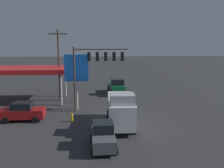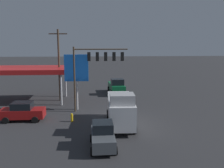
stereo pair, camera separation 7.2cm
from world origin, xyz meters
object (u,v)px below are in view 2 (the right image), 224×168
(fire_hydrant, at_px, (72,117))
(utility_pole, at_px, (59,64))
(pickup_parked, at_px, (117,86))
(hatchback_crossing, at_px, (103,136))
(sedan_waiting, at_px, (23,112))
(price_sign, at_px, (76,70))
(delivery_truck, at_px, (120,109))
(traffic_signal_assembly, at_px, (96,62))

(fire_hydrant, bearing_deg, utility_pole, -75.42)
(pickup_parked, height_order, hatchback_crossing, pickup_parked)
(pickup_parked, relative_size, fire_hydrant, 6.06)
(pickup_parked, height_order, fire_hydrant, pickup_parked)
(sedan_waiting, distance_m, fire_hydrant, 5.15)
(price_sign, height_order, delivery_truck, price_sign)
(sedan_waiting, bearing_deg, pickup_parked, -131.08)
(utility_pole, xyz_separation_m, delivery_truck, (-7.19, 10.82, -3.38))
(price_sign, relative_size, pickup_parked, 1.23)
(utility_pole, distance_m, fire_hydrant, 10.61)
(pickup_parked, bearing_deg, traffic_signal_assembly, -22.39)
(hatchback_crossing, height_order, delivery_truck, delivery_truck)
(utility_pole, bearing_deg, delivery_truck, 123.61)
(utility_pole, bearing_deg, traffic_signal_assembly, 132.06)
(utility_pole, xyz_separation_m, pickup_parked, (-8.09, -3.91, -3.97))
(utility_pole, distance_m, delivery_truck, 13.43)
(traffic_signal_assembly, distance_m, utility_pole, 7.46)
(traffic_signal_assembly, relative_size, utility_pole, 0.78)
(traffic_signal_assembly, height_order, price_sign, traffic_signal_assembly)
(price_sign, bearing_deg, pickup_parked, -122.31)
(utility_pole, bearing_deg, hatchback_crossing, 108.90)
(pickup_parked, bearing_deg, sedan_waiting, -45.05)
(price_sign, bearing_deg, sedan_waiting, 35.59)
(price_sign, relative_size, hatchback_crossing, 1.70)
(traffic_signal_assembly, height_order, utility_pole, utility_pole)
(utility_pole, height_order, hatchback_crossing, utility_pole)
(fire_hydrant, bearing_deg, price_sign, -93.04)
(price_sign, relative_size, fire_hydrant, 7.44)
(traffic_signal_assembly, distance_m, delivery_truck, 7.01)
(hatchback_crossing, relative_size, delivery_truck, 0.56)
(traffic_signal_assembly, relative_size, delivery_truck, 1.09)
(delivery_truck, distance_m, fire_hydrant, 5.20)
(traffic_signal_assembly, distance_m, price_sign, 2.66)
(delivery_truck, bearing_deg, pickup_parked, 178.44)
(hatchback_crossing, bearing_deg, delivery_truck, 157.46)
(hatchback_crossing, xyz_separation_m, sedan_waiting, (8.01, -7.11, 0.00))
(delivery_truck, xyz_separation_m, sedan_waiting, (9.86, -2.32, -0.74))
(price_sign, distance_m, fire_hydrant, 6.25)
(fire_hydrant, bearing_deg, delivery_truck, 161.66)
(pickup_parked, relative_size, delivery_truck, 0.78)
(price_sign, relative_size, sedan_waiting, 1.49)
(sedan_waiting, bearing_deg, hatchback_crossing, 138.24)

